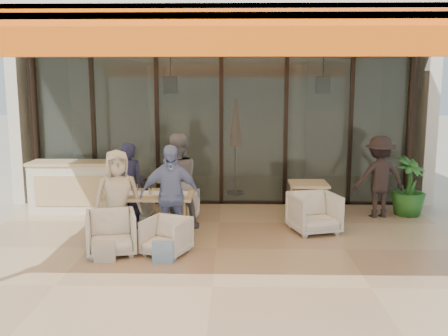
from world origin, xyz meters
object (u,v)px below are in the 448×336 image
at_px(dining_table, 148,197).
at_px(chair_near_left, 111,231).
at_px(chair_far_left, 136,205).
at_px(potted_palm, 409,187).
at_px(standing_woman, 379,177).
at_px(diner_periwinkle, 170,195).
at_px(diner_cream, 118,198).
at_px(host_counter, 77,186).
at_px(diner_navy, 129,186).
at_px(side_table, 308,188).
at_px(chair_near_right, 166,235).
at_px(diner_grey, 177,182).
at_px(chair_far_right, 180,204).
at_px(side_chair, 314,211).

xyz_separation_m(dining_table, chair_near_left, (-0.41, -0.96, -0.32)).
bearing_deg(chair_far_left, potted_palm, -170.88).
height_order(chair_near_left, standing_woman, standing_woman).
height_order(dining_table, diner_periwinkle, diner_periwinkle).
bearing_deg(diner_cream, host_counter, 102.10).
xyz_separation_m(chair_far_left, standing_woman, (4.64, 0.34, 0.49)).
relative_size(diner_navy, side_table, 2.10).
height_order(dining_table, chair_near_right, dining_table).
xyz_separation_m(chair_near_left, diner_grey, (0.84, 1.40, 0.49)).
bearing_deg(chair_far_left, chair_far_right, -175.86).
xyz_separation_m(diner_cream, side_table, (3.25, 1.45, -0.13)).
distance_m(diner_navy, diner_cream, 0.90).
bearing_deg(chair_near_right, side_table, 60.91).
bearing_deg(side_chair, chair_far_right, 147.32).
bearing_deg(chair_far_right, chair_far_left, 7.02).
xyz_separation_m(chair_far_left, side_chair, (3.25, -0.70, 0.09)).
height_order(chair_near_right, diner_periwinkle, diner_periwinkle).
relative_size(side_chair, standing_woman, 0.49).
distance_m(diner_navy, side_table, 3.30).
distance_m(dining_table, chair_near_right, 1.11).
xyz_separation_m(side_chair, standing_woman, (1.39, 1.04, 0.41)).
distance_m(chair_near_left, diner_periwinkle, 1.07).
distance_m(host_counter, standing_woman, 5.95).
bearing_deg(chair_near_left, dining_table, 51.46).
height_order(chair_far_left, diner_navy, diner_navy).
bearing_deg(chair_near_right, standing_woman, 52.47).
bearing_deg(dining_table, host_counter, 137.27).
bearing_deg(host_counter, standing_woman, -2.89).
relative_size(diner_cream, diner_periwinkle, 0.95).
height_order(chair_far_left, diner_periwinkle, diner_periwinkle).
distance_m(chair_far_right, diner_grey, 0.73).
bearing_deg(chair_near_left, chair_near_right, -15.26).
bearing_deg(standing_woman, chair_far_right, -3.87).
bearing_deg(dining_table, side_chair, 4.85).
xyz_separation_m(chair_near_left, side_chair, (3.25, 1.20, 0.02)).
xyz_separation_m(chair_far_left, diner_navy, (0.00, -0.50, 0.48)).
height_order(chair_far_right, diner_periwinkle, diner_periwinkle).
relative_size(diner_cream, side_chair, 1.98).
height_order(dining_table, chair_far_right, dining_table).
relative_size(chair_far_right, potted_palm, 0.56).
relative_size(chair_near_right, diner_periwinkle, 0.39).
height_order(dining_table, potted_palm, potted_palm).
relative_size(chair_far_left, chair_far_right, 0.92).
bearing_deg(diner_navy, chair_near_left, 101.20).
height_order(chair_near_left, diner_grey, diner_grey).
bearing_deg(diner_periwinkle, dining_table, 124.14).
distance_m(chair_far_left, diner_periwinkle, 1.71).
bearing_deg(side_table, standing_woman, 11.86).
bearing_deg(side_chair, chair_near_left, -176.17).
bearing_deg(side_chair, potted_palm, 13.57).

